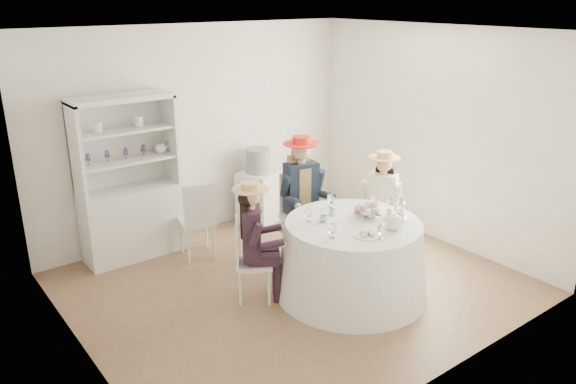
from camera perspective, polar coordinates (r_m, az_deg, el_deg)
ground at (r=6.30m, az=0.56°, el=-9.28°), size 4.50×4.50×0.00m
ceiling at (r=5.53m, az=0.65°, el=16.04°), size 4.50×4.50×0.00m
wall_back at (r=7.40m, az=-9.00°, el=6.11°), size 4.50×0.00×4.50m
wall_front at (r=4.46m, az=16.60°, el=-3.53°), size 4.50×0.00×4.50m
wall_left at (r=4.81m, az=-21.09°, el=-2.37°), size 0.00×4.50×4.50m
wall_right at (r=7.33m, az=14.70°, el=5.57°), size 0.00×4.50×4.50m
tea_table at (r=5.99m, az=6.53°, el=-6.68°), size 1.61×1.61×0.81m
hutch at (r=6.94m, az=-15.74°, el=-0.93°), size 1.24×0.64×1.96m
side_table at (r=7.81m, az=-3.04°, el=-0.53°), size 0.61×0.61×0.73m
hatbox at (r=7.64m, az=-3.11°, el=3.20°), size 0.40×0.40×0.33m
guest_left at (r=5.71m, az=-3.51°, el=-4.37°), size 0.55×0.52×1.29m
guest_mid at (r=6.61m, az=1.42°, el=0.17°), size 0.56×0.59×1.49m
guest_right at (r=6.77m, az=9.50°, el=-0.61°), size 0.56×0.51×1.31m
spare_chair at (r=6.76m, az=-9.14°, el=-2.61°), size 0.47×0.47×0.96m
teacup_a at (r=5.79m, az=3.62°, el=-2.77°), size 0.09×0.09×0.06m
teacup_b at (r=5.98m, az=4.47°, el=-2.08°), size 0.08×0.08×0.06m
teacup_c at (r=6.05m, az=7.29°, el=-1.84°), size 0.10×0.10×0.08m
flower_bowl at (r=5.97m, az=8.30°, el=-2.30°), size 0.20×0.20×0.05m
flower_arrangement at (r=5.93m, az=8.13°, el=-1.69°), size 0.20×0.21×0.08m
table_teapot at (r=5.68m, az=10.69°, el=-3.03°), size 0.24×0.17×0.18m
sandwich_plate at (r=5.51m, az=7.98°, el=-4.30°), size 0.26×0.26×0.06m
cupcake_stand at (r=5.96m, az=10.89°, el=-1.83°), size 0.26×0.26×0.24m
stemware_set at (r=5.79m, az=6.71°, el=-2.38°), size 0.96×1.00×0.15m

